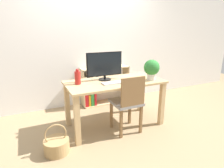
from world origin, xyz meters
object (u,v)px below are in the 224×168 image
bookshelf (97,88)px  basket (57,145)px  keyboard (113,83)px  potted_plant (152,69)px  vase (78,77)px  monitor (105,65)px  chair (128,102)px

bookshelf → basket: 1.65m
keyboard → potted_plant: size_ratio=1.05×
basket → keyboard: bearing=15.7°
keyboard → vase: 0.52m
monitor → keyboard: (0.03, -0.24, -0.22)m
vase → bookshelf: 1.15m
bookshelf → basket: (-1.01, -1.28, -0.25)m
keyboard → chair: (0.15, -0.19, -0.25)m
monitor → bookshelf: size_ratio=0.58×
vase → potted_plant: bearing=-12.5°
basket → bookshelf: bearing=51.6°
potted_plant → chair: 0.64m
vase → potted_plant: size_ratio=0.72×
monitor → vase: bearing=-171.6°
monitor → basket: monitor is taller
chair → basket: 1.11m
basket → potted_plant: bearing=6.9°
keyboard → chair: bearing=-52.5°
keyboard → bookshelf: bookshelf is taller
potted_plant → chair: (-0.47, -0.12, -0.42)m
bookshelf → vase: bearing=-125.0°
monitor → chair: 0.66m
monitor → vase: monitor is taller
bookshelf → chair: bearing=-88.8°
vase → basket: (-0.42, -0.42, -0.73)m
monitor → bookshelf: monitor is taller
vase → chair: (0.62, -0.36, -0.34)m
vase → basket: vase is taller
keyboard → vase: bearing=160.0°
potted_plant → basket: potted_plant is taller
vase → potted_plant: 1.12m
basket → monitor: bearing=29.7°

